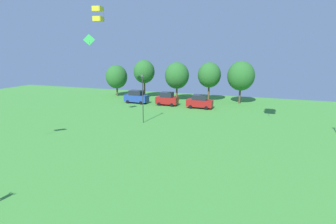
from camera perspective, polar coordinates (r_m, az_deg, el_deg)
name	(u,v)px	position (r m, az deg, el deg)	size (l,w,h in m)	color
kite_flying_2	(98,14)	(45.92, -14.99, 19.92)	(1.54, 1.53, 2.27)	yellow
kite_flying_5	(89,40)	(38.97, -16.80, 14.82)	(1.41, 0.82, 1.56)	green
parked_car_leftmost	(136,97)	(51.71, -6.91, 3.28)	(4.79, 2.20, 2.51)	#234299
parked_car_second_from_left	(167,99)	(49.22, -0.24, 2.87)	(4.09, 2.05, 2.49)	maroon
parked_car_third_from_left	(200,102)	(47.00, 6.90, 2.24)	(4.61, 2.12, 2.41)	maroon
light_post_0	(143,96)	(36.85, -5.52, 3.42)	(0.36, 0.20, 6.81)	#2D2D33
treeline_tree_0	(117,77)	(60.40, -11.14, 7.53)	(4.77, 4.77, 6.98)	brown
treeline_tree_1	(144,72)	(57.33, -5.21, 8.73)	(4.53, 4.53, 8.15)	brown
treeline_tree_2	(177,76)	(53.88, 1.95, 7.93)	(4.91, 4.91, 7.82)	brown
treeline_tree_3	(209,75)	(53.59, 8.98, 7.96)	(4.60, 4.60, 7.85)	brown
treeline_tree_4	(241,76)	(52.44, 15.59, 7.58)	(5.15, 5.15, 8.19)	brown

